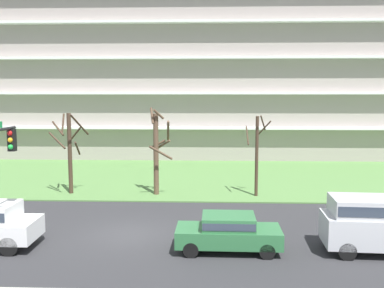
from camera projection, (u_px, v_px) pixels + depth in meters
The scene contains 7 objects.
ground at pixel (128, 234), 20.18m from camera, with size 160.00×160.00×0.00m, color #2D2D30.
grass_lawn_strip at pixel (161, 176), 34.07m from camera, with size 80.00×16.00×0.08m, color #547F42.
apartment_building at pixel (174, 63), 47.08m from camera, with size 51.88×13.55×20.08m.
tree_left at pixel (69, 148), 27.78m from camera, with size 2.50×2.13×5.39m.
tree_center at pixel (157, 150), 27.56m from camera, with size 1.60×2.10×5.76m.
tree_right at pixel (257, 153), 27.15m from camera, with size 1.59×1.57×5.31m.
sedan_green_near_left at pixel (228, 231), 17.91m from camera, with size 4.43×1.87×1.57m.
Camera 1 is at (3.81, -19.40, 6.63)m, focal length 39.80 mm.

